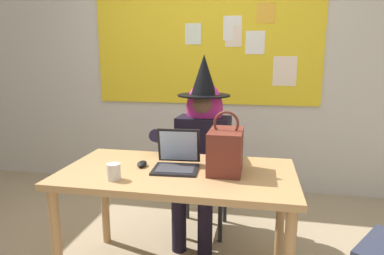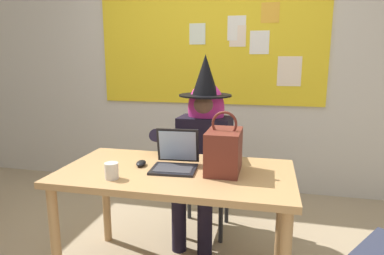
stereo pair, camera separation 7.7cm
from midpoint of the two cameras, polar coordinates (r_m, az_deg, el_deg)
The scene contains 8 objects.
wall_back_bulletin at distance 3.68m, azimuth 1.67°, elevation 12.25°, with size 6.42×1.88×2.92m.
desk_main at distance 2.14m, azimuth -3.49°, elevation -9.55°, with size 1.45×0.78×0.75m.
chair_at_desk at distance 2.87m, azimuth 1.37°, elevation -7.21°, with size 0.42×0.42×0.90m.
person_costumed at distance 2.67m, azimuth 0.86°, elevation -2.10°, with size 0.61×0.69×1.46m.
laptop at distance 2.14m, azimuth -3.65°, elevation -5.52°, with size 0.30×0.29×0.24m.
computer_mouse at distance 2.20m, azimuth -9.49°, elevation -6.12°, with size 0.06×0.10×0.03m, color black.
handbag at distance 2.06m, azimuth 4.67°, elevation -3.89°, with size 0.20×0.30×0.38m.
coffee_mug at distance 2.00m, azimuth -14.27°, elevation -7.30°, with size 0.08×0.08×0.10m, color silver.
Camera 1 is at (0.58, -1.90, 1.43)m, focal length 31.35 mm.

